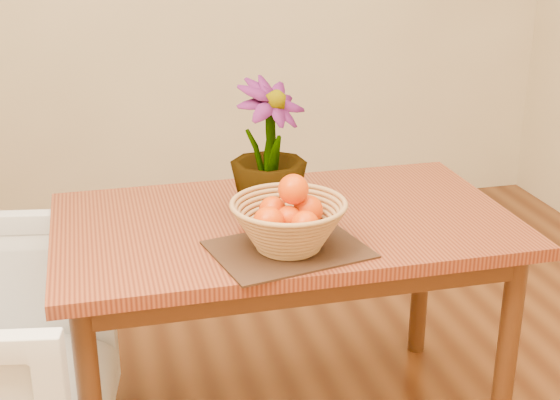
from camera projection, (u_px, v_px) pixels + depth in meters
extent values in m
cube|color=brown|center=(285.00, 225.00, 2.40)|extent=(1.40, 0.80, 0.04)
cube|color=#442410|center=(285.00, 242.00, 2.42)|extent=(1.28, 0.68, 0.08)
cylinder|color=#442410|center=(506.00, 358.00, 2.38)|extent=(0.06, 0.06, 0.71)
cylinder|color=#442410|center=(87.00, 307.00, 2.68)|extent=(0.06, 0.06, 0.71)
cylinder|color=#442410|center=(421.00, 268.00, 2.96)|extent=(0.06, 0.06, 0.71)
cube|color=#392014|center=(288.00, 249.00, 2.17)|extent=(0.47, 0.39, 0.01)
cylinder|color=#A77845|center=(288.00, 247.00, 2.17)|extent=(0.16, 0.16, 0.01)
sphere|color=#DD4B03|center=(289.00, 218.00, 2.14)|extent=(0.07, 0.07, 0.07)
sphere|color=#DD4B03|center=(308.00, 210.00, 2.18)|extent=(0.09, 0.09, 0.09)
sphere|color=#DD4B03|center=(273.00, 210.00, 2.19)|extent=(0.08, 0.08, 0.08)
sphere|color=#DD4B03|center=(268.00, 222.00, 2.10)|extent=(0.09, 0.09, 0.09)
sphere|color=#DD4B03|center=(305.00, 225.00, 2.09)|extent=(0.08, 0.08, 0.08)
sphere|color=#DD4B03|center=(293.00, 189.00, 2.14)|extent=(0.09, 0.09, 0.09)
imported|color=#1C4614|center=(269.00, 149.00, 2.36)|extent=(0.33, 0.33, 0.42)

